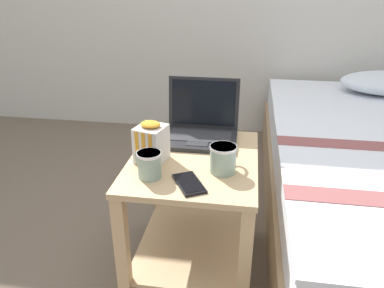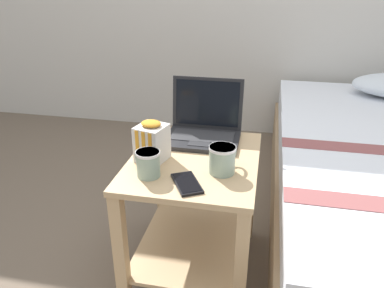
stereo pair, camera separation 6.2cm
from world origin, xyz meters
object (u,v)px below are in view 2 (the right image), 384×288
object	(u,v)px
cell_phone	(187,183)
mug_front_left	(223,158)
mug_front_right	(148,162)
snack_bag	(152,142)
laptop	(203,127)

from	to	relation	value
cell_phone	mug_front_left	bearing A→B (deg)	46.63
mug_front_left	cell_phone	bearing A→B (deg)	-133.37
mug_front_right	snack_bag	world-z (taller)	snack_bag
mug_front_left	mug_front_right	xyz separation A→B (m)	(-0.25, -0.08, -0.00)
snack_bag	mug_front_right	bearing A→B (deg)	-80.00
cell_phone	snack_bag	bearing A→B (deg)	137.17
mug_front_right	snack_bag	bearing A→B (deg)	100.00
mug_front_left	cell_phone	size ratio (longest dim) A/B	0.80
snack_bag	cell_phone	bearing A→B (deg)	-42.83
laptop	snack_bag	world-z (taller)	laptop
mug_front_right	snack_bag	size ratio (longest dim) A/B	0.70
laptop	mug_front_right	world-z (taller)	laptop
mug_front_left	mug_front_right	world-z (taller)	mug_front_left
mug_front_left	cell_phone	world-z (taller)	mug_front_left
snack_bag	mug_front_left	bearing A→B (deg)	-9.20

